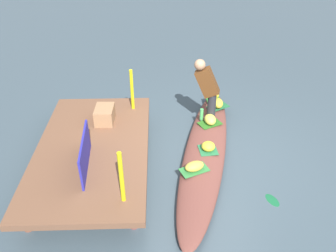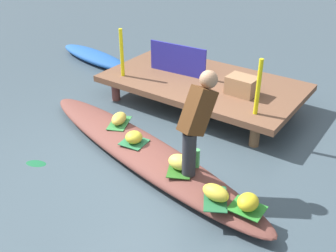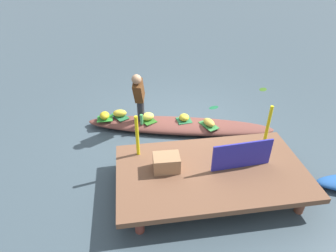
# 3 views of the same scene
# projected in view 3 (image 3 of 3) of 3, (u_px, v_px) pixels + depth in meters

# --- Properties ---
(canal_water) EXTENTS (40.00, 40.00, 0.00)m
(canal_water) POSITION_uv_depth(u_px,v_px,m) (179.00, 130.00, 6.66)
(canal_water) COLOR #3D4C55
(canal_water) RESTS_ON ground
(dock_platform) EXTENTS (3.20, 1.80, 0.43)m
(dock_platform) POSITION_uv_depth(u_px,v_px,m) (211.00, 172.00, 4.93)
(dock_platform) COLOR brown
(dock_platform) RESTS_ON ground
(vendor_boat) EXTENTS (4.27, 1.64, 0.23)m
(vendor_boat) POSITION_uv_depth(u_px,v_px,m) (179.00, 126.00, 6.60)
(vendor_boat) COLOR brown
(vendor_boat) RESTS_ON ground
(leaf_mat_0) EXTENTS (0.35, 0.28, 0.01)m
(leaf_mat_0) POSITION_uv_depth(u_px,v_px,m) (105.00, 119.00, 6.63)
(leaf_mat_0) COLOR #2B802B
(leaf_mat_0) RESTS_ON vendor_boat
(banana_bunch_0) EXTENTS (0.22, 0.25, 0.17)m
(banana_bunch_0) POSITION_uv_depth(u_px,v_px,m) (105.00, 115.00, 6.58)
(banana_bunch_0) COLOR gold
(banana_bunch_0) RESTS_ON vendor_boat
(leaf_mat_1) EXTENTS (0.40, 0.51, 0.01)m
(leaf_mat_1) POSITION_uv_depth(u_px,v_px,m) (209.00, 125.00, 6.40)
(leaf_mat_1) COLOR #317839
(leaf_mat_1) RESTS_ON vendor_boat
(banana_bunch_1) EXTENTS (0.30, 0.37, 0.15)m
(banana_bunch_1) POSITION_uv_depth(u_px,v_px,m) (209.00, 122.00, 6.36)
(banana_bunch_1) COLOR gold
(banana_bunch_1) RESTS_ON vendor_boat
(leaf_mat_2) EXTENTS (0.34, 0.33, 0.01)m
(leaf_mat_2) POSITION_uv_depth(u_px,v_px,m) (184.00, 120.00, 6.57)
(leaf_mat_2) COLOR #286E41
(leaf_mat_2) RESTS_ON vendor_boat
(banana_bunch_2) EXTENTS (0.27, 0.28, 0.15)m
(banana_bunch_2) POSITION_uv_depth(u_px,v_px,m) (184.00, 117.00, 6.53)
(banana_bunch_2) COLOR gold
(banana_bunch_2) RESTS_ON vendor_boat
(leaf_mat_3) EXTENTS (0.43, 0.50, 0.01)m
(leaf_mat_3) POSITION_uv_depth(u_px,v_px,m) (120.00, 116.00, 6.72)
(leaf_mat_3) COLOR #226137
(leaf_mat_3) RESTS_ON vendor_boat
(banana_bunch_3) EXTENTS (0.32, 0.21, 0.16)m
(banana_bunch_3) POSITION_uv_depth(u_px,v_px,m) (120.00, 113.00, 6.67)
(banana_bunch_3) COLOR gold
(banana_bunch_3) RESTS_ON vendor_boat
(leaf_mat_4) EXTENTS (0.43, 0.49, 0.01)m
(leaf_mat_4) POSITION_uv_depth(u_px,v_px,m) (148.00, 120.00, 6.59)
(leaf_mat_4) COLOR #2A641E
(leaf_mat_4) RESTS_ON vendor_boat
(banana_bunch_4) EXTENTS (0.31, 0.24, 0.18)m
(banana_bunch_4) POSITION_uv_depth(u_px,v_px,m) (147.00, 116.00, 6.54)
(banana_bunch_4) COLOR #EBD24C
(banana_bunch_4) RESTS_ON vendor_boat
(vendor_person) EXTENTS (0.28, 0.50, 1.21)m
(vendor_person) POSITION_uv_depth(u_px,v_px,m) (139.00, 95.00, 6.13)
(vendor_person) COLOR #28282D
(vendor_person) RESTS_ON vendor_boat
(water_bottle) EXTENTS (0.07, 0.07, 0.24)m
(water_bottle) POSITION_uv_depth(u_px,v_px,m) (142.00, 119.00, 6.39)
(water_bottle) COLOR #4BAB5A
(water_bottle) RESTS_ON vendor_boat
(market_banner) EXTENTS (1.04, 0.10, 0.51)m
(market_banner) POSITION_uv_depth(u_px,v_px,m) (242.00, 155.00, 4.82)
(market_banner) COLOR #282799
(market_banner) RESTS_ON dock_platform
(railing_post_west) EXTENTS (0.06, 0.06, 0.80)m
(railing_post_west) POSITION_uv_depth(u_px,v_px,m) (268.00, 125.00, 5.32)
(railing_post_west) COLOR yellow
(railing_post_west) RESTS_ON dock_platform
(railing_post_east) EXTENTS (0.06, 0.06, 0.80)m
(railing_post_east) POSITION_uv_depth(u_px,v_px,m) (137.00, 136.00, 5.03)
(railing_post_east) COLOR yellow
(railing_post_east) RESTS_ON dock_platform
(produce_crate) EXTENTS (0.45, 0.33, 0.28)m
(produce_crate) POSITION_uv_depth(u_px,v_px,m) (166.00, 163.00, 4.83)
(produce_crate) COLOR #9D704C
(produce_crate) RESTS_ON dock_platform
(drifting_plant_0) EXTENTS (0.32, 0.24, 0.01)m
(drifting_plant_0) POSITION_uv_depth(u_px,v_px,m) (214.00, 107.00, 7.53)
(drifting_plant_0) COLOR #165C34
(drifting_plant_0) RESTS_ON ground
(drifting_plant_1) EXTENTS (0.34, 0.33, 0.01)m
(drifting_plant_1) POSITION_uv_depth(u_px,v_px,m) (263.00, 89.00, 8.42)
(drifting_plant_1) COLOR #335A17
(drifting_plant_1) RESTS_ON ground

